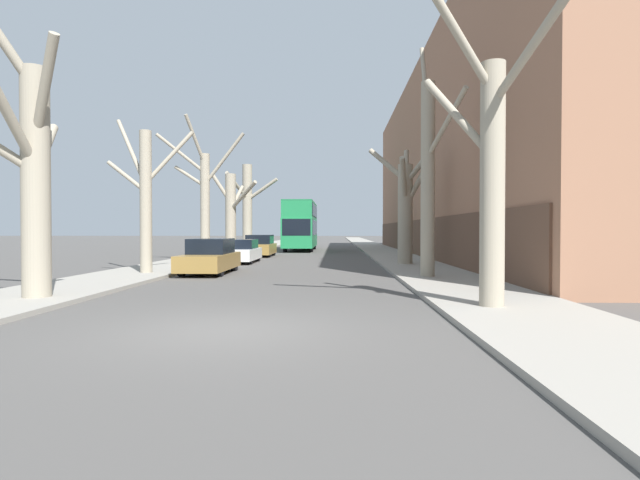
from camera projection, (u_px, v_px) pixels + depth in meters
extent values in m
plane|color=#4C4947|center=(222.00, 330.00, 8.96)|extent=(300.00, 300.00, 0.00)
cube|color=gray|center=(269.00, 245.00, 59.11)|extent=(3.30, 120.00, 0.12)
cube|color=gray|center=(369.00, 245.00, 58.73)|extent=(3.30, 120.00, 0.12)
cube|color=#93664C|center=(485.00, 162.00, 35.28)|extent=(10.00, 46.51, 13.25)
cube|color=brown|center=(413.00, 238.00, 35.54)|extent=(0.12, 45.58, 2.50)
cylinder|color=gray|center=(36.00, 185.00, 12.47)|extent=(0.68, 0.68, 5.85)
cylinder|color=gray|center=(45.00, 149.00, 13.32)|extent=(0.79, 1.93, 1.68)
cylinder|color=gray|center=(44.00, 90.00, 11.86)|extent=(1.45, 1.42, 2.37)
cylinder|color=gray|center=(13.00, 123.00, 11.61)|extent=(0.26, 1.86, 1.96)
cylinder|color=gray|center=(146.00, 203.00, 19.72)|extent=(0.47, 0.47, 5.73)
cylinder|color=gray|center=(169.00, 157.00, 19.99)|extent=(1.86, 0.86, 2.22)
cylinder|color=gray|center=(127.00, 177.00, 19.77)|extent=(1.64, 0.25, 1.31)
cylinder|color=gray|center=(132.00, 152.00, 20.52)|extent=(1.99, 1.83, 3.02)
cylinder|color=gray|center=(205.00, 208.00, 27.98)|extent=(0.53, 0.53, 6.08)
cylinder|color=gray|center=(190.00, 177.00, 28.17)|extent=(1.93, 0.59, 1.30)
cylinder|color=gray|center=(181.00, 154.00, 27.72)|extent=(2.71, 0.69, 2.22)
cylinder|color=gray|center=(196.00, 140.00, 27.23)|extent=(0.89, 1.59, 2.60)
cylinder|color=gray|center=(224.00, 159.00, 27.73)|extent=(2.41, 0.52, 2.89)
cylinder|color=gray|center=(231.00, 215.00, 35.44)|extent=(0.75, 0.75, 5.79)
cylinder|color=gray|center=(221.00, 188.00, 35.34)|extent=(1.53, 0.46, 2.12)
cylinder|color=gray|center=(237.00, 198.00, 36.41)|extent=(0.76, 2.25, 2.01)
cylinder|color=gray|center=(243.00, 196.00, 34.43)|extent=(2.36, 2.19, 2.00)
cylinder|color=gray|center=(247.00, 208.00, 42.72)|extent=(0.82, 0.82, 7.42)
cylinder|color=gray|center=(262.00, 190.00, 42.30)|extent=(2.86, 1.02, 1.95)
cylinder|color=gray|center=(249.00, 177.00, 43.50)|extent=(0.32, 1.87, 1.70)
cylinder|color=gray|center=(237.00, 186.00, 41.31)|extent=(1.50, 3.05, 2.22)
cylinder|color=gray|center=(492.00, 187.00, 10.96)|extent=(0.54, 0.54, 5.47)
cylinder|color=gray|center=(454.00, 28.00, 10.36)|extent=(2.18, 1.36, 2.54)
cylinder|color=gray|center=(531.00, 48.00, 9.81)|extent=(1.02, 2.34, 1.81)
cylinder|color=gray|center=(458.00, 117.00, 11.50)|extent=(1.47, 1.34, 2.09)
cylinder|color=gray|center=(428.00, 181.00, 18.09)|extent=(0.51, 0.51, 7.17)
cylinder|color=gray|center=(429.00, 108.00, 18.71)|extent=(0.53, 1.55, 2.07)
cylinder|color=gray|center=(446.00, 124.00, 16.85)|extent=(0.96, 2.54, 1.97)
cylinder|color=gray|center=(425.00, 82.00, 18.88)|extent=(0.25, 1.90, 3.23)
cylinder|color=gray|center=(405.00, 215.00, 24.97)|extent=(0.74, 0.74, 5.09)
cylinder|color=gray|center=(388.00, 165.00, 25.55)|extent=(1.94, 1.51, 1.87)
cylinder|color=gray|center=(406.00, 173.00, 25.54)|extent=(0.52, 1.50, 2.55)
cylinder|color=gray|center=(418.00, 167.00, 24.29)|extent=(1.40, 1.54, 1.69)
cylinder|color=gray|center=(417.00, 184.00, 24.57)|extent=(1.41, 1.04, 2.28)
cylinder|color=gray|center=(404.00, 181.00, 24.13)|extent=(0.68, 1.89, 2.17)
cube|color=#1E7F47|center=(301.00, 233.00, 44.09)|extent=(2.49, 10.07, 2.43)
cube|color=#1E7F47|center=(301.00, 212.00, 44.05)|extent=(2.44, 9.87, 1.34)
cube|color=#1A6C3C|center=(301.00, 203.00, 44.04)|extent=(2.44, 9.87, 0.12)
cube|color=black|center=(301.00, 228.00, 44.08)|extent=(2.52, 8.87, 1.26)
cube|color=black|center=(301.00, 211.00, 44.05)|extent=(2.52, 8.87, 1.02)
cube|color=black|center=(296.00, 227.00, 39.06)|extent=(2.25, 0.06, 1.33)
cylinder|color=black|center=(285.00, 246.00, 41.12)|extent=(0.30, 0.97, 0.97)
cylinder|color=black|center=(311.00, 246.00, 41.05)|extent=(0.30, 0.97, 0.97)
cylinder|color=black|center=(291.00, 244.00, 46.96)|extent=(0.30, 0.97, 0.97)
cylinder|color=black|center=(314.00, 244.00, 46.89)|extent=(0.30, 0.97, 0.97)
cube|color=olive|center=(210.00, 261.00, 20.65)|extent=(1.73, 4.51, 0.64)
cube|color=black|center=(211.00, 246.00, 20.91)|extent=(1.52, 2.34, 0.63)
cylinder|color=black|center=(181.00, 268.00, 19.33)|extent=(0.20, 0.66, 0.66)
cylinder|color=black|center=(220.00, 268.00, 19.28)|extent=(0.20, 0.66, 0.66)
cylinder|color=black|center=(200.00, 263.00, 22.03)|extent=(0.20, 0.66, 0.66)
cylinder|color=black|center=(234.00, 263.00, 21.98)|extent=(0.20, 0.66, 0.66)
cube|color=silver|center=(241.00, 254.00, 27.43)|extent=(1.71, 4.30, 0.59)
cube|color=black|center=(242.00, 244.00, 27.68)|extent=(1.51, 2.24, 0.51)
cylinder|color=black|center=(222.00, 259.00, 26.17)|extent=(0.20, 0.61, 0.61)
cylinder|color=black|center=(250.00, 259.00, 26.12)|extent=(0.20, 0.61, 0.61)
cylinder|color=black|center=(232.00, 256.00, 28.75)|extent=(0.20, 0.61, 0.61)
cylinder|color=black|center=(258.00, 256.00, 28.70)|extent=(0.20, 0.61, 0.61)
cube|color=olive|center=(259.00, 249.00, 34.10)|extent=(1.89, 4.14, 0.67)
cube|color=black|center=(260.00, 239.00, 34.34)|extent=(1.66, 2.15, 0.62)
cylinder|color=black|center=(244.00, 252.00, 32.89)|extent=(0.20, 0.65, 0.65)
cylinder|color=black|center=(269.00, 253.00, 32.84)|extent=(0.20, 0.65, 0.65)
cylinder|color=black|center=(250.00, 251.00, 35.38)|extent=(0.20, 0.65, 0.65)
cylinder|color=black|center=(274.00, 251.00, 35.32)|extent=(0.20, 0.65, 0.65)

